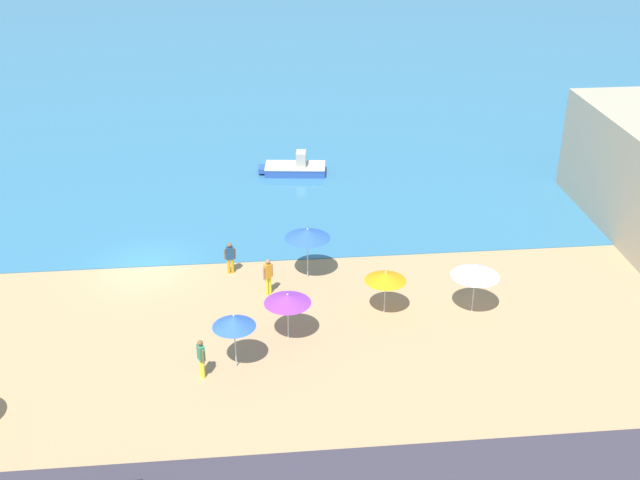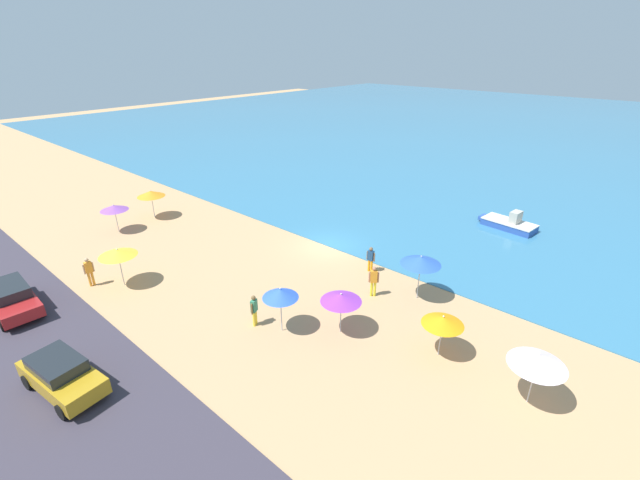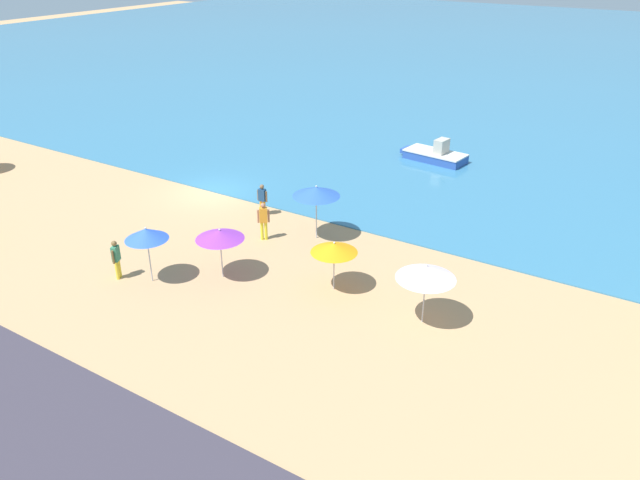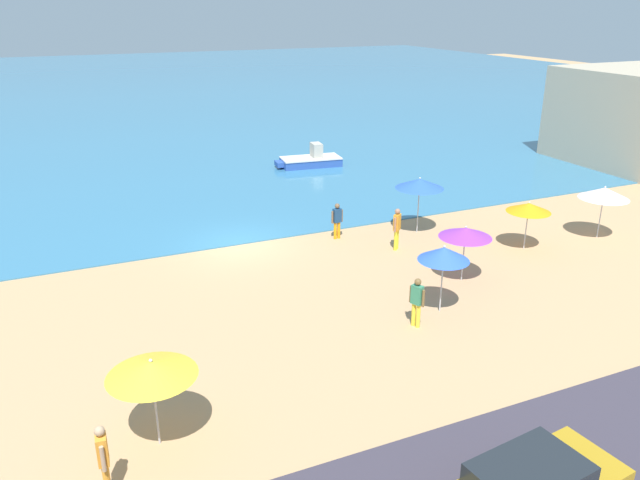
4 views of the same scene
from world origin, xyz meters
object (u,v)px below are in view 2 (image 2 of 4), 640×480
Objects in this scene: beach_umbrella_6 at (538,360)px; parked_car_1 at (11,297)px; beach_umbrella_0 at (114,208)px; beach_umbrella_2 at (118,253)px; beach_umbrella_5 at (341,298)px; bather_3 at (374,280)px; beach_umbrella_1 at (151,194)px; bather_0 at (371,258)px; beach_umbrella_4 at (443,321)px; beach_umbrella_3 at (280,293)px; skiff_nearshore at (509,224)px; beach_umbrella_7 at (421,261)px; parked_car_0 at (61,374)px; bather_1 at (89,270)px; bather_2 at (254,309)px.

beach_umbrella_6 reaches higher than parked_car_1.
beach_umbrella_0 is 0.92× the size of beach_umbrella_2.
beach_umbrella_0 is at bearing -176.04° from beach_umbrella_5.
beach_umbrella_6 is 9.34m from bather_3.
beach_umbrella_1 reaches higher than bather_0.
beach_umbrella_6 is (3.92, -0.26, 0.23)m from beach_umbrella_4.
beach_umbrella_6 is 11.71m from bather_0.
beach_umbrella_3 is at bearing -88.39° from bather_0.
beach_umbrella_6 reaches higher than skiff_nearshore.
beach_umbrella_7 is at bearing 151.43° from beach_umbrella_6.
parked_car_0 is (-5.87, -10.32, -1.08)m from beach_umbrella_5.
beach_umbrella_5 is at bearing -170.94° from beach_umbrella_6.
skiff_nearshore is at bearing 111.61° from beach_umbrella_6.
beach_umbrella_5 reaches higher than bather_1.
beach_umbrella_7 is at bearing 44.71° from parked_car_1.
beach_umbrella_5 is 1.23× the size of bather_1.
beach_umbrella_3 reaches higher than bather_1.
bather_2 is (-7.89, -3.94, -0.89)m from beach_umbrella_4.
parked_car_0 is at bearing -41.07° from beach_umbrella_2.
beach_umbrella_4 is at bearing -22.89° from bather_3.
beach_umbrella_6 is at bearing 26.72° from parked_car_1.
bather_2 is (-1.32, -0.56, -1.16)m from beach_umbrella_3.
beach_umbrella_4 is at bearing -32.52° from bather_0.
beach_umbrella_6 is 1.31× the size of bather_3.
beach_umbrella_5 is 0.51× the size of skiff_nearshore.
bather_3 is at bearing 36.51° from beach_umbrella_2.
bather_2 is 21.24m from skiff_nearshore.
beach_umbrella_5 is 3.88m from bather_3.
skiff_nearshore is at bearing 76.08° from bather_2.
bather_3 is 14.72m from skiff_nearshore.
bather_3 is at bearing 165.05° from beach_umbrella_6.
beach_umbrella_0 is 1.31× the size of bather_0.
beach_umbrella_4 is 4.75m from beach_umbrella_7.
skiff_nearshore is at bearing 75.38° from parked_car_0.
bather_2 is at bearing -157.05° from beach_umbrella_3.
parked_car_0 is (-7.13, -15.47, -1.47)m from beach_umbrella_7.
bather_0 is at bearing 128.39° from bather_3.
beach_umbrella_1 reaches higher than beach_umbrella_0.
beach_umbrella_1 is 20.68m from beach_umbrella_5.
parked_car_1 is (-11.66, -8.03, -1.28)m from beach_umbrella_3.
bather_2 is at bearing 20.31° from bather_1.
beach_umbrella_4 is 3.94m from beach_umbrella_6.
beach_umbrella_2 reaches higher than parked_car_0.
beach_umbrella_0 reaches higher than bather_2.
beach_umbrella_4 is at bearing 32.05° from parked_car_1.
beach_umbrella_7 is at bearing 17.06° from beach_umbrella_0.
bather_3 is (1.52, 5.52, -1.09)m from beach_umbrella_3.
beach_umbrella_5 is 1.29× the size of bather_2.
beach_umbrella_1 is at bearing 141.69° from beach_umbrella_2.
parked_car_0 is at bearing -140.57° from beach_umbrella_6.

